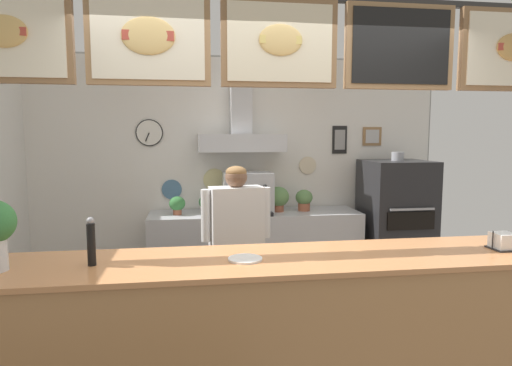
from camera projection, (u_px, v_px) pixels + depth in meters
name	position (u px, v px, depth m)	size (l,w,h in m)	color
back_wall_assembly	(239.00, 164.00, 5.15)	(4.89, 2.65, 2.72)	gray
service_counter	(287.00, 344.00, 2.67)	(4.24, 0.68, 1.09)	#B77F4C
back_prep_counter	(255.00, 252.00, 5.08)	(2.39, 0.62, 0.93)	#B7BABF
pizza_oven	(395.00, 225.00, 5.17)	(0.72, 0.75, 1.61)	#232326
shop_worker	(237.00, 250.00, 3.78)	(0.60, 0.28, 1.55)	#232328
espresso_machine	(248.00, 193.00, 4.96)	(0.55, 0.46, 0.46)	#B7BABF
potted_rosemary	(278.00, 198.00, 5.05)	(0.25, 0.25, 0.29)	#9E563D
potted_oregano	(177.00, 204.00, 4.86)	(0.18, 0.18, 0.21)	#9E563D
potted_basil	(304.00, 199.00, 5.11)	(0.20, 0.20, 0.25)	#9E563D
potted_sage	(207.00, 203.00, 4.97)	(0.18, 0.18, 0.20)	beige
pepper_grinder	(91.00, 242.00, 2.43)	(0.05, 0.05, 0.27)	black
condiment_plate	(245.00, 259.00, 2.55)	(0.20, 0.20, 0.01)	white
napkin_holder	(503.00, 242.00, 2.78)	(0.16, 0.15, 0.12)	#262628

